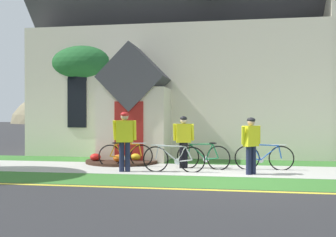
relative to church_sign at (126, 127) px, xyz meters
The scene contains 17 objects.
ground 3.88m from the church_sign, ahead, with size 140.00×140.00×0.00m, color #2B2B2D.
sidewalk_slab 3.62m from the church_sign, 31.64° to the right, with size 32.00×2.49×0.01m, color #B7B5AD.
grass_verge 5.01m from the church_sign, 53.33° to the right, with size 32.00×1.74×0.01m, color #38722D.
church_lawn 3.16m from the church_sign, ahead, with size 24.00×1.63×0.01m, color #38722D.
curb_paint_stripe 5.84m from the church_sign, 59.44° to the right, with size 28.00×0.16×0.01m, color yellow.
church_building 7.50m from the church_sign, 58.48° to the left, with size 15.24×11.41×14.61m.
church_sign is the anchor object (origin of this frame).
flower_bed 1.21m from the church_sign, 93.52° to the right, with size 2.49×2.49×0.34m.
bicycle_orange 4.96m from the church_sign, 17.92° to the right, with size 1.74×0.08×0.83m.
bicycle_yellow 3.37m from the church_sign, 29.32° to the right, with size 1.67×0.52×0.84m.
bicycle_green 1.75m from the church_sign, 75.22° to the right, with size 1.68×0.38×0.80m.
bicycle_white 3.26m from the church_sign, 48.92° to the right, with size 1.81×0.08×0.81m.
cyclist_in_yellow_jersey 2.73m from the church_sign, 34.35° to the right, with size 0.64×0.31×1.60m.
cyclist_in_blue_jersey 4.92m from the church_sign, 30.61° to the right, with size 0.53×0.50×1.57m.
cyclist_in_green_jersey 2.66m from the church_sign, 75.48° to the right, with size 0.68×0.31×1.73m.
yard_deciduous_tree 4.48m from the church_sign, 124.96° to the left, with size 4.60×4.60×4.94m.
distant_hill 61.42m from the church_sign, 77.78° to the left, with size 104.77×38.44×25.45m, color #847A5B.
Camera 1 is at (0.03, -9.72, 1.64)m, focal length 42.17 mm.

